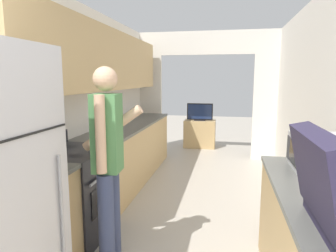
% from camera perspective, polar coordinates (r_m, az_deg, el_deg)
% --- Properties ---
extents(wall_left, '(0.38, 7.63, 2.50)m').
position_cam_1_polar(wall_left, '(3.70, -16.74, 7.69)').
color(wall_left, white).
rests_on(wall_left, ground_plane).
extents(wall_far_with_doorway, '(3.12, 0.06, 2.50)m').
position_cam_1_polar(wall_far_with_doorway, '(6.03, 7.28, 7.70)').
color(wall_far_with_doorway, white).
rests_on(wall_far_with_doorway, ground_plane).
extents(counter_left, '(0.62, 4.05, 0.89)m').
position_cam_1_polar(counter_left, '(4.53, -8.34, -5.68)').
color(counter_left, tan).
rests_on(counter_left, ground_plane).
extents(range_oven, '(0.66, 0.79, 1.03)m').
position_cam_1_polar(range_oven, '(3.22, -17.43, -12.12)').
color(range_oven, black).
rests_on(range_oven, ground_plane).
extents(person, '(0.54, 0.39, 1.68)m').
position_cam_1_polar(person, '(2.50, -11.38, -6.97)').
color(person, '#384266').
rests_on(person, ground_plane).
extents(microwave, '(0.40, 0.47, 0.26)m').
position_cam_1_polar(microwave, '(2.60, 26.92, -4.58)').
color(microwave, '#B7B7BC').
rests_on(microwave, counter_right).
extents(book_stack, '(0.24, 0.29, 0.04)m').
position_cam_1_polar(book_stack, '(2.17, 28.13, -10.29)').
color(book_stack, red).
rests_on(book_stack, counter_right).
extents(tv_cabinet, '(0.71, 0.42, 0.63)m').
position_cam_1_polar(tv_cabinet, '(7.02, 6.05, -1.47)').
color(tv_cabinet, tan).
rests_on(tv_cabinet, ground_plane).
extents(television, '(0.59, 0.16, 0.40)m').
position_cam_1_polar(television, '(6.90, 6.09, 2.63)').
color(television, black).
rests_on(television, tv_cabinet).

